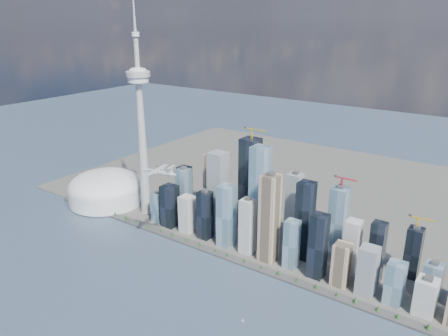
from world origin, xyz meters
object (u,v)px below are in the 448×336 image
Objects in this scene: airplane at (159,172)px; sailboat_west at (243,320)px; needle_tower at (141,124)px; dome_stadium at (106,189)px.

airplane reaches higher than sailboat_west.
needle_tower reaches higher than sailboat_west.
sailboat_west is at bearing -26.11° from needle_tower.
dome_stadium is 385.94m from airplane.
needle_tower is 241.40m from dome_stadium.
dome_stadium is 608.16m from sailboat_west.
needle_tower is 534.86m from sailboat_west.
needle_tower is at bearing 132.50° from airplane.
dome_stadium is 19.51× the size of sailboat_west.
airplane is at bearing -178.48° from sailboat_west.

